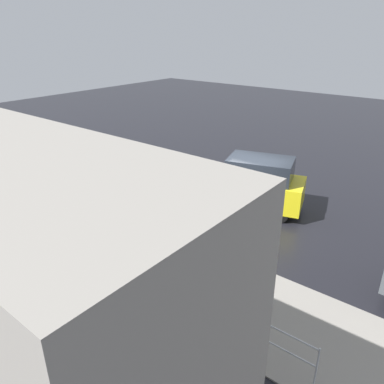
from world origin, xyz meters
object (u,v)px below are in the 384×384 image
Objects in this scene: moving_hatchback at (253,184)px; sign_post at (105,185)px; pedestrian at (120,190)px; fire_hydrant at (140,205)px.

moving_hatchback is 1.76× the size of sign_post.
pedestrian is at bearing 35.65° from moving_hatchback.
moving_hatchback reaches higher than pedestrian.
moving_hatchback is 5.27× the size of fire_hydrant.
pedestrian is at bearing -2.10° from fire_hydrant.
sign_post is (0.21, 1.35, 1.18)m from fire_hydrant.
pedestrian is 0.51× the size of sign_post.
pedestrian is 1.91m from sign_post.
pedestrian is (4.18, 3.00, -0.34)m from moving_hatchback.
sign_post reaches higher than pedestrian.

